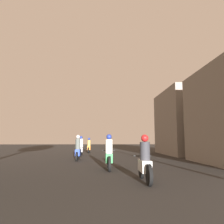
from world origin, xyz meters
The scene contains 6 objects.
motorcycle_white centered at (1.45, 7.44, 0.61)m, with size 0.60×1.90×1.51m.
motorcycle_green centered at (0.40, 10.37, 0.63)m, with size 0.60×2.05×1.58m.
motorcycle_blue centered at (-1.46, 14.78, 0.66)m, with size 0.60×1.86×1.64m.
motorcycle_silver centered at (-1.62, 18.75, 0.65)m, with size 0.60×2.09×1.62m.
motorcycle_orange centered at (-1.18, 22.66, 0.61)m, with size 0.60×1.86×1.51m.
building_right_far centered at (8.05, 19.85, 2.86)m, with size 4.69×6.84×5.73m.
Camera 1 is at (0.03, 0.33, 1.36)m, focal length 35.00 mm.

